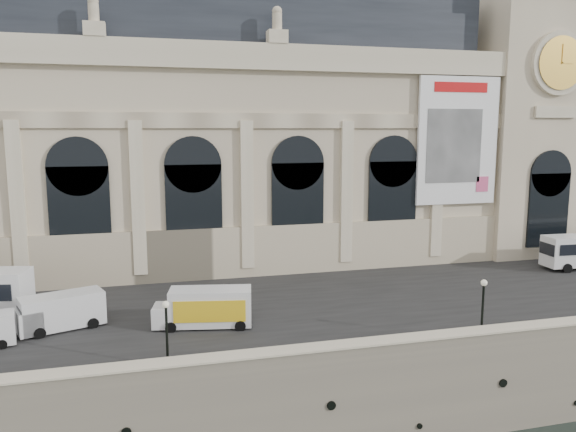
% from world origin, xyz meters
% --- Properties ---
extents(quay, '(160.00, 70.00, 6.00)m').
position_xyz_m(quay, '(0.00, 35.00, 3.00)').
color(quay, gray).
rests_on(quay, ground).
extents(street, '(160.00, 24.00, 0.06)m').
position_xyz_m(street, '(0.00, 14.00, 6.03)').
color(street, '#2D2D2D').
rests_on(street, quay).
extents(parapet, '(160.00, 1.40, 1.21)m').
position_xyz_m(parapet, '(0.00, 0.60, 6.62)').
color(parapet, gray).
rests_on(parapet, quay).
extents(museum, '(69.00, 18.70, 29.10)m').
position_xyz_m(museum, '(-5.98, 30.86, 19.72)').
color(museum, beige).
rests_on(museum, quay).
extents(clock_pavilion, '(13.00, 14.72, 36.70)m').
position_xyz_m(clock_pavilion, '(34.00, 27.93, 23.42)').
color(clock_pavilion, beige).
rests_on(clock_pavilion, quay).
extents(van_c, '(6.21, 4.01, 2.59)m').
position_xyz_m(van_c, '(-14.80, 11.03, 7.32)').
color(van_c, silver).
rests_on(van_c, quay).
extents(box_truck, '(7.32, 3.55, 2.83)m').
position_xyz_m(box_truck, '(-4.54, 9.07, 7.42)').
color(box_truck, silver).
rests_on(box_truck, quay).
extents(lamp_left, '(0.42, 0.42, 4.15)m').
position_xyz_m(lamp_left, '(-7.53, 2.59, 8.07)').
color(lamp_left, black).
rests_on(lamp_left, quay).
extents(lamp_right, '(0.43, 0.43, 4.27)m').
position_xyz_m(lamp_right, '(13.28, 1.62, 8.12)').
color(lamp_right, black).
rests_on(lamp_right, quay).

